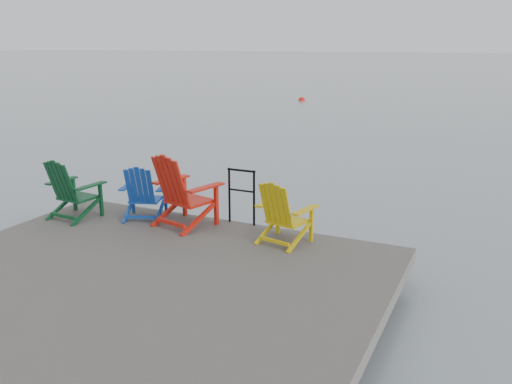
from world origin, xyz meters
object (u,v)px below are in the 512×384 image
at_px(handrail, 242,191).
at_px(chair_blue, 143,192).
at_px(chair_green, 71,189).
at_px(chair_red, 182,190).
at_px(buoy_b, 302,100).
at_px(chair_yellow, 283,212).

height_order(handrail, chair_blue, chair_blue).
bearing_deg(chair_green, chair_red, 18.03).
distance_m(chair_green, chair_blue, 1.19).
relative_size(chair_green, buoy_b, 2.50).
bearing_deg(chair_red, chair_yellow, 12.94).
distance_m(handrail, chair_yellow, 1.09).
height_order(chair_yellow, buoy_b, chair_yellow).
xyz_separation_m(chair_green, chair_blue, (1.09, 0.48, -0.05)).
bearing_deg(chair_red, buoy_b, 120.64).
distance_m(chair_blue, buoy_b, 24.53).
distance_m(handrail, chair_red, 0.94).
bearing_deg(handrail, buoy_b, 108.04).
height_order(chair_green, chair_red, chair_red).
distance_m(chair_green, chair_red, 1.92).
relative_size(handrail, chair_yellow, 0.96).
bearing_deg(buoy_b, handrail, -71.96).
relative_size(chair_blue, chair_yellow, 0.97).
xyz_separation_m(handrail, chair_green, (-2.67, -0.94, -0.03)).
relative_size(chair_green, chair_blue, 1.10).
bearing_deg(handrail, chair_red, -147.90).
height_order(chair_red, buoy_b, chair_red).
height_order(chair_green, chair_blue, chair_green).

